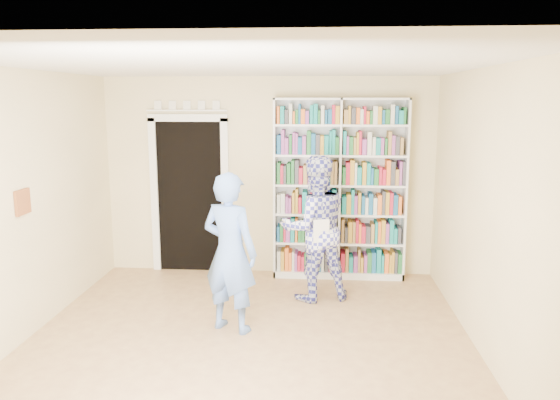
{
  "coord_description": "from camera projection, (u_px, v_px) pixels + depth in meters",
  "views": [
    {
      "loc": [
        0.69,
        -4.9,
        2.4
      ],
      "look_at": [
        0.27,
        0.9,
        1.32
      ],
      "focal_mm": 35.0,
      "sensor_mm": 36.0,
      "label": 1
    }
  ],
  "objects": [
    {
      "name": "wall_right",
      "position": [
        493.0,
        218.0,
        4.88
      ],
      "size": [
        0.0,
        5.0,
        5.0
      ],
      "primitive_type": "plane",
      "rotation": [
        1.57,
        0.0,
        -1.57
      ],
      "color": "beige",
      "rests_on": "floor"
    },
    {
      "name": "wall_back",
      "position": [
        269.0,
        177.0,
        7.49
      ],
      "size": [
        4.5,
        0.0,
        4.5
      ],
      "primitive_type": "plane",
      "rotation": [
        1.57,
        0.0,
        0.0
      ],
      "color": "beige",
      "rests_on": "floor"
    },
    {
      "name": "floor",
      "position": [
        245.0,
        350.0,
        5.29
      ],
      "size": [
        5.0,
        5.0,
        0.0
      ],
      "primitive_type": "plane",
      "color": "#976949",
      "rests_on": "ground"
    },
    {
      "name": "ceiling",
      "position": [
        242.0,
        65.0,
        4.8
      ],
      "size": [
        5.0,
        5.0,
        0.0
      ],
      "primitive_type": "plane",
      "rotation": [
        3.14,
        0.0,
        0.0
      ],
      "color": "white",
      "rests_on": "wall_back"
    },
    {
      "name": "man_plaid",
      "position": [
        315.0,
        228.0,
        6.52
      ],
      "size": [
        1.01,
        0.89,
        1.75
      ],
      "primitive_type": "imported",
      "rotation": [
        0.0,
        0.0,
        3.45
      ],
      "color": "#3437A1",
      "rests_on": "floor"
    },
    {
      "name": "wall_left",
      "position": [
        10.0,
        211.0,
        5.2
      ],
      "size": [
        0.0,
        5.0,
        5.0
      ],
      "primitive_type": "plane",
      "rotation": [
        1.57,
        0.0,
        1.57
      ],
      "color": "beige",
      "rests_on": "floor"
    },
    {
      "name": "wall_art",
      "position": [
        23.0,
        202.0,
        5.39
      ],
      "size": [
        0.03,
        0.25,
        0.25
      ],
      "primitive_type": "cube",
      "color": "maroon",
      "rests_on": "wall_left"
    },
    {
      "name": "man_blue",
      "position": [
        230.0,
        253.0,
        5.63
      ],
      "size": [
        0.72,
        0.61,
        1.68
      ],
      "primitive_type": "imported",
      "rotation": [
        0.0,
        0.0,
        2.74
      ],
      "color": "#5D82CF",
      "rests_on": "floor"
    },
    {
      "name": "doorway",
      "position": [
        190.0,
        188.0,
        7.58
      ],
      "size": [
        1.1,
        0.08,
        2.43
      ],
      "color": "black",
      "rests_on": "floor"
    },
    {
      "name": "bookshelf",
      "position": [
        339.0,
        189.0,
        7.3
      ],
      "size": [
        1.76,
        0.33,
        2.42
      ],
      "rotation": [
        0.0,
        0.0,
        -0.16
      ],
      "color": "white",
      "rests_on": "floor"
    },
    {
      "name": "paper_sheet",
      "position": [
        321.0,
        231.0,
        6.24
      ],
      "size": [
        0.18,
        0.07,
        0.27
      ],
      "primitive_type": "cube",
      "rotation": [
        0.0,
        0.0,
        0.34
      ],
      "color": "white",
      "rests_on": "man_plaid"
    }
  ]
}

